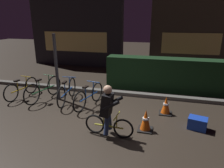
{
  "coord_description": "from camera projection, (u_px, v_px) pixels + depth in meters",
  "views": [
    {
      "loc": [
        1.6,
        -4.65,
        2.63
      ],
      "look_at": [
        0.2,
        0.6,
        0.9
      ],
      "focal_mm": 32.73,
      "sensor_mm": 36.0,
      "label": 1
    }
  ],
  "objects": [
    {
      "name": "parked_bike_leftmost",
      "position": [
        22.0,
        88.0,
        7.12
      ],
      "size": [
        0.46,
        1.52,
        0.7
      ],
      "rotation": [
        0.0,
        0.0,
        1.44
      ],
      "color": "black",
      "rests_on": "ground"
    },
    {
      "name": "sidewalk_curb",
      "position": [
        118.0,
        93.0,
        7.48
      ],
      "size": [
        12.0,
        0.24,
        0.12
      ],
      "primitive_type": "cube",
      "color": "#56544F",
      "rests_on": "ground"
    },
    {
      "name": "traffic_cone_far",
      "position": [
        166.0,
        106.0,
        5.88
      ],
      "size": [
        0.36,
        0.36,
        0.52
      ],
      "color": "black",
      "rests_on": "ground"
    },
    {
      "name": "hedge_row",
      "position": [
        170.0,
        75.0,
        7.69
      ],
      "size": [
        4.8,
        0.7,
        1.25
      ],
      "primitive_type": "cube",
      "color": "black",
      "rests_on": "ground"
    },
    {
      "name": "storefront_right",
      "position": [
        192.0,
        23.0,
        10.68
      ],
      "size": [
        4.22,
        0.54,
        4.87
      ],
      "color": "#42382D",
      "rests_on": "ground"
    },
    {
      "name": "ground_plane",
      "position": [
        99.0,
        122.0,
        5.47
      ],
      "size": [
        40.0,
        40.0,
        0.0
      ],
      "primitive_type": "plane",
      "color": "#2D261E"
    },
    {
      "name": "parked_bike_center_left",
      "position": [
        67.0,
        91.0,
        6.73
      ],
      "size": [
        0.46,
        1.69,
        0.78
      ],
      "rotation": [
        0.0,
        0.0,
        1.69
      ],
      "color": "black",
      "rests_on": "ground"
    },
    {
      "name": "parked_bike_left_mid",
      "position": [
        44.0,
        89.0,
        6.92
      ],
      "size": [
        0.46,
        1.72,
        0.8
      ],
      "rotation": [
        0.0,
        0.0,
        1.39
      ],
      "color": "black",
      "rests_on": "ground"
    },
    {
      "name": "parked_bike_center_right",
      "position": [
        89.0,
        96.0,
        6.37
      ],
      "size": [
        0.49,
        1.58,
        0.74
      ],
      "rotation": [
        0.0,
        0.0,
        1.35
      ],
      "color": "black",
      "rests_on": "ground"
    },
    {
      "name": "blue_crate",
      "position": [
        197.0,
        123.0,
        5.09
      ],
      "size": [
        0.5,
        0.42,
        0.3
      ],
      "primitive_type": "cube",
      "rotation": [
        0.0,
        0.0,
        -0.24
      ],
      "color": "#193DB7",
      "rests_on": "ground"
    },
    {
      "name": "storefront_left",
      "position": [
        76.0,
        22.0,
        11.56
      ],
      "size": [
        5.43,
        0.54,
        4.98
      ],
      "color": "#262328",
      "rests_on": "ground"
    },
    {
      "name": "traffic_cone_near",
      "position": [
        146.0,
        121.0,
        5.0
      ],
      "size": [
        0.36,
        0.36,
        0.54
      ],
      "color": "black",
      "rests_on": "ground"
    },
    {
      "name": "street_post",
      "position": [
        56.0,
        68.0,
        6.7
      ],
      "size": [
        0.1,
        0.1,
        2.2
      ],
      "primitive_type": "cylinder",
      "color": "#2D2D33",
      "rests_on": "ground"
    },
    {
      "name": "cyclist",
      "position": [
        108.0,
        111.0,
        4.68
      ],
      "size": [
        1.19,
        0.54,
        1.25
      ],
      "rotation": [
        0.0,
        0.0,
        -0.06
      ],
      "color": "black",
      "rests_on": "ground"
    }
  ]
}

